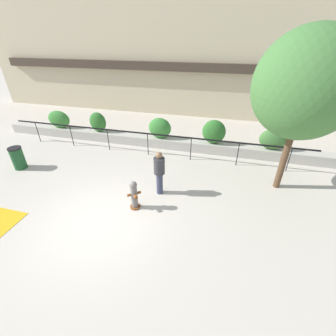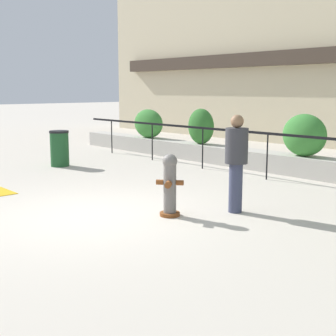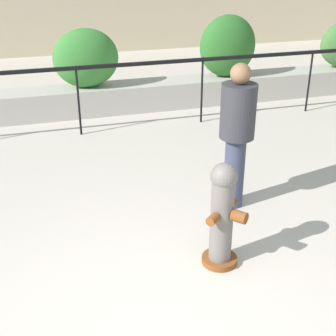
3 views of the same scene
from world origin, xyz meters
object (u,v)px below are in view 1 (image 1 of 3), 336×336
Objects in this scene: pedestrian at (159,171)px; hedge_bush_2 at (160,128)px; hedge_bush_1 at (98,122)px; hedge_bush_4 at (274,139)px; street_tree at (306,86)px; hedge_bush_3 at (214,132)px; hedge_bush_0 at (59,119)px; trash_bin at (18,158)px; fire_hydrant at (134,195)px.

hedge_bush_2 is at bearing 105.98° from pedestrian.
hedge_bush_4 is (9.13, 0.00, -0.05)m from hedge_bush_1.
hedge_bush_1 is 9.84m from street_tree.
hedge_bush_1 is 0.19× the size of street_tree.
hedge_bush_2 is at bearing 180.00° from hedge_bush_3.
pedestrian is (-4.38, -1.55, -2.84)m from street_tree.
hedge_bush_0 is 1.24× the size of hedge_bush_1.
hedge_bush_3 is at bearing 67.96° from pedestrian.
pedestrian is at bearing -1.89° from trash_bin.
hedge_bush_0 is 8.87m from hedge_bush_3.
fire_hydrant is 6.49m from street_tree.
street_tree is (2.75, -2.47, 2.73)m from hedge_bush_3.
pedestrian reaches higher than hedge_bush_3.
hedge_bush_0 is at bearing 142.78° from fire_hydrant.
hedge_bush_2 is 5.11m from fire_hydrant.
pedestrian is at bearing -40.35° from hedge_bush_1.
street_tree reaches higher than fire_hydrant.
hedge_bush_0 is at bearing 180.00° from hedge_bush_4.
hedge_bush_2 is 4.18m from pedestrian.
hedge_bush_0 is 1.13× the size of hedge_bush_2.
street_tree is at bearing 27.48° from fire_hydrant.
fire_hydrant is at bearing -83.70° from hedge_bush_2.
hedge_bush_3 is at bearing 0.00° from hedge_bush_1.
hedge_bush_4 is (11.64, 0.00, 0.00)m from hedge_bush_0.
hedge_bush_0 is at bearing 168.02° from street_tree.
trash_bin is at bearing -155.25° from hedge_bush_3.
hedge_bush_0 is 0.78× the size of pedestrian.
street_tree is 3.21× the size of pedestrian.
hedge_bush_1 is 3.58m from hedge_bush_2.
hedge_bush_0 is 1.25× the size of fire_hydrant.
hedge_bush_1 is 6.36m from hedge_bush_3.
hedge_bush_4 is (5.55, 0.00, -0.04)m from hedge_bush_2.
hedge_bush_0 is 3.88m from trash_bin.
hedge_bush_2 is 1.00× the size of hedge_bush_3.
hedge_bush_4 is at bearing 42.41° from pedestrian.
trash_bin is (-10.99, -1.33, -3.32)m from street_tree.
hedge_bush_3 is 0.21× the size of street_tree.
hedge_bush_3 is at bearing 66.28° from fire_hydrant.
hedge_bush_2 is at bearing 96.30° from fire_hydrant.
hedge_bush_2 is 2.78m from hedge_bush_3.
hedge_bush_1 reaches higher than fire_hydrant.
hedge_bush_3 reaches higher than fire_hydrant.
street_tree is 5.44m from pedestrian.
hedge_bush_4 is 11.66m from trash_bin.
street_tree is at bearing -90.46° from hedge_bush_4.
trash_bin is at bearing 168.26° from fire_hydrant.
street_tree is at bearing -41.86° from hedge_bush_3.
hedge_bush_3 reaches higher than hedge_bush_2.
street_tree is at bearing 6.92° from trash_bin.
hedge_bush_0 is at bearing 180.00° from hedge_bush_3.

